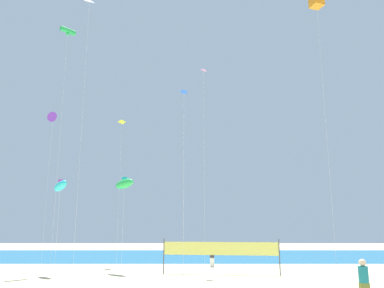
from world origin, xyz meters
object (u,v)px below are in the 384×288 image
object	(u,v)px
kite_yellow_diamond	(121,123)
kite_white_diamond	(88,6)
volleyball_net	(219,250)
kite_blue_diamond	(183,98)
kite_green_tube	(66,32)
beachgoer_teal_shirt	(362,279)
beachgoer_charcoal_shirt	(211,256)
kite_violet_delta	(51,117)
kite_pink_diamond	(202,75)
kite_cyan_inflatable	(59,186)
kite_green_inflatable	(123,184)

from	to	relation	value
kite_yellow_diamond	kite_white_diamond	world-z (taller)	kite_white_diamond
volleyball_net	kite_blue_diamond	world-z (taller)	kite_blue_diamond
volleyball_net	kite_green_tube	xyz separation A→B (m)	(-13.06, 3.25, 18.55)
volleyball_net	kite_blue_diamond	bearing A→B (deg)	-126.60
beachgoer_teal_shirt	kite_yellow_diamond	size ratio (longest dim) A/B	0.14
kite_green_tube	volleyball_net	bearing A→B (deg)	-13.97
beachgoer_charcoal_shirt	kite_violet_delta	xyz separation A→B (m)	(-14.87, 2.15, 12.51)
kite_pink_diamond	kite_white_diamond	bearing A→B (deg)	-153.07
beachgoer_teal_shirt	kite_cyan_inflatable	size ratio (longest dim) A/B	0.28
kite_yellow_diamond	kite_violet_delta	world-z (taller)	kite_violet_delta
kite_green_inflatable	kite_green_tube	xyz separation A→B (m)	(-5.88, 1.90, 13.74)
kite_pink_diamond	kite_green_inflatable	distance (m)	11.04
beachgoer_charcoal_shirt	kite_pink_diamond	world-z (taller)	kite_pink_diamond
beachgoer_charcoal_shirt	kite_yellow_diamond	bearing A→B (deg)	64.05
kite_green_inflatable	kite_green_tube	bearing A→B (deg)	162.10
beachgoer_teal_shirt	kite_cyan_inflatable	xyz separation A→B (m)	(-17.12, 10.20, 5.15)
kite_blue_diamond	kite_pink_diamond	world-z (taller)	kite_pink_diamond
kite_white_diamond	volleyball_net	bearing A→B (deg)	13.89
kite_violet_delta	kite_white_diamond	bearing A→B (deg)	-59.16
kite_yellow_diamond	kite_green_inflatable	size ratio (longest dim) A/B	1.88
kite_yellow_diamond	kite_violet_delta	bearing A→B (deg)	-179.41
kite_pink_diamond	kite_violet_delta	bearing A→B (deg)	160.56
kite_blue_diamond	kite_yellow_diamond	xyz separation A→B (m)	(-6.11, 10.47, 1.10)
kite_white_diamond	kite_green_tube	xyz separation A→B (m)	(-3.45, 5.63, 0.95)
beachgoer_teal_shirt	kite_blue_diamond	distance (m)	15.07
kite_pink_diamond	beachgoer_teal_shirt	bearing A→B (deg)	-61.89
volleyball_net	beachgoer_charcoal_shirt	bearing A→B (deg)	94.03
beachgoer_teal_shirt	kite_green_tube	xyz separation A→B (m)	(-18.61, 13.54, 19.20)
kite_violet_delta	kite_cyan_inflatable	world-z (taller)	kite_violet_delta
kite_pink_diamond	kite_yellow_diamond	bearing A→B (deg)	146.33
beachgoer_teal_shirt	kite_yellow_diamond	distance (m)	25.33
kite_green_tube	kite_cyan_inflatable	bearing A→B (deg)	-66.02
volleyball_net	kite_cyan_inflatable	size ratio (longest dim) A/B	1.22
beachgoer_charcoal_shirt	kite_green_inflatable	world-z (taller)	kite_green_inflatable
beachgoer_teal_shirt	kite_green_inflatable	xyz separation A→B (m)	(-12.73, 11.64, 5.46)
kite_green_inflatable	kite_yellow_diamond	bearing A→B (deg)	104.26
beachgoer_charcoal_shirt	kite_white_diamond	world-z (taller)	kite_white_diamond
kite_blue_diamond	kite_white_diamond	xyz separation A→B (m)	(-7.08, 1.03, 7.54)
kite_violet_delta	kite_green_tube	world-z (taller)	kite_green_tube
kite_pink_diamond	kite_white_diamond	size ratio (longest dim) A/B	0.82
beachgoer_teal_shirt	kite_cyan_inflatable	bearing A→B (deg)	58.23
kite_violet_delta	kite_blue_diamond	bearing A→B (deg)	-39.37
kite_green_tube	beachgoer_teal_shirt	bearing A→B (deg)	-36.04
kite_white_diamond	kite_green_tube	distance (m)	6.67
kite_green_inflatable	kite_cyan_inflatable	size ratio (longest dim) A/B	1.05
beachgoer_charcoal_shirt	kite_green_tube	distance (m)	23.20
beachgoer_charcoal_shirt	kite_blue_diamond	size ratio (longest dim) A/B	0.13
kite_yellow_diamond	kite_violet_delta	distance (m)	6.60
kite_violet_delta	kite_pink_diamond	world-z (taller)	kite_pink_diamond
kite_violet_delta	kite_pink_diamond	size ratio (longest dim) A/B	0.86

